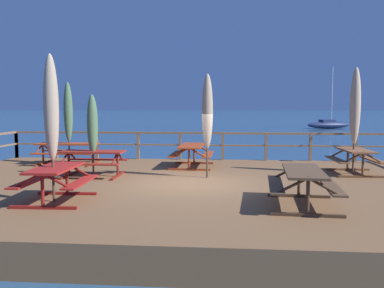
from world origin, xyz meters
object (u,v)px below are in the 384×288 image
at_px(picnic_table_mid_right, 303,179).
at_px(patio_umbrella_tall_mid_left, 51,108).
at_px(patio_umbrella_short_front, 68,112).
at_px(picnic_table_front_left, 68,149).
at_px(picnic_table_mid_centre, 55,177).
at_px(patio_umbrella_tall_back_left, 207,112).
at_px(picnic_table_back_right, 355,156).
at_px(sailboat_distant, 329,124).
at_px(patio_umbrella_tall_mid_right, 92,125).
at_px(picnic_table_back_left, 93,158).
at_px(patio_umbrella_tall_back_right, 355,107).
at_px(picnic_table_mid_left, 192,151).

relative_size(picnic_table_mid_right, patio_umbrella_tall_mid_left, 0.67).
bearing_deg(patio_umbrella_short_front, picnic_table_front_left, 173.97).
relative_size(picnic_table_mid_centre, patio_umbrella_tall_mid_left, 0.55).
relative_size(picnic_table_mid_centre, patio_umbrella_tall_back_left, 0.59).
relative_size(picnic_table_back_right, patio_umbrella_tall_back_left, 0.59).
bearing_deg(sailboat_distant, picnic_table_mid_centre, -110.48).
bearing_deg(picnic_table_mid_right, patio_umbrella_tall_mid_right, 150.22).
bearing_deg(picnic_table_mid_centre, picnic_table_back_left, 94.39).
height_order(picnic_table_mid_right, sailboat_distant, sailboat_distant).
height_order(picnic_table_mid_centre, patio_umbrella_short_front, patio_umbrella_short_front).
relative_size(picnic_table_mid_centre, picnic_table_mid_right, 0.82).
bearing_deg(patio_umbrella_tall_mid_left, picnic_table_front_left, 109.06).
height_order(patio_umbrella_short_front, patio_umbrella_tall_mid_right, patio_umbrella_short_front).
xyz_separation_m(picnic_table_back_left, patio_umbrella_tall_back_right, (7.88, 1.13, 1.53)).
distance_m(picnic_table_back_right, patio_umbrella_tall_back_right, 1.53).
bearing_deg(picnic_table_mid_centre, sailboat_distant, 69.52).
distance_m(picnic_table_back_left, patio_umbrella_tall_back_left, 3.67).
bearing_deg(patio_umbrella_tall_back_left, picnic_table_mid_centre, -133.62).
xyz_separation_m(picnic_table_front_left, picnic_table_back_left, (1.77, -2.45, -0.01)).
xyz_separation_m(picnic_table_mid_left, patio_umbrella_tall_back_right, (5.11, -1.04, 1.52)).
relative_size(picnic_table_back_right, picnic_table_back_left, 0.96).
height_order(picnic_table_mid_centre, picnic_table_mid_left, same).
bearing_deg(patio_umbrella_tall_mid_right, sailboat_distant, 67.78).
height_order(picnic_table_front_left, picnic_table_mid_centre, same).
bearing_deg(picnic_table_front_left, patio_umbrella_tall_back_right, -7.75).
relative_size(picnic_table_back_left, picnic_table_mid_left, 0.93).
height_order(picnic_table_back_right, picnic_table_mid_centre, same).
relative_size(patio_umbrella_tall_back_right, patio_umbrella_tall_back_left, 1.08).
distance_m(picnic_table_mid_centre, patio_umbrella_tall_mid_left, 1.48).
height_order(patio_umbrella_tall_back_right, patio_umbrella_tall_mid_left, patio_umbrella_tall_back_right).
distance_m(patio_umbrella_tall_back_right, patio_umbrella_tall_mid_left, 8.85).
height_order(picnic_table_back_left, patio_umbrella_tall_back_right, patio_umbrella_tall_back_right).
bearing_deg(patio_umbrella_tall_back_left, patio_umbrella_tall_mid_right, -178.34).
xyz_separation_m(picnic_table_mid_right, patio_umbrella_tall_mid_left, (-5.36, -0.06, 1.47)).
relative_size(picnic_table_mid_left, patio_umbrella_tall_back_left, 0.66).
relative_size(picnic_table_mid_right, patio_umbrella_tall_back_left, 0.71).
xyz_separation_m(picnic_table_front_left, sailboat_distant, (18.53, 38.50, -0.69)).
bearing_deg(patio_umbrella_tall_back_left, picnic_table_back_right, 13.28).
bearing_deg(patio_umbrella_tall_mid_right, patio_umbrella_tall_back_left, 1.66).
distance_m(picnic_table_front_left, patio_umbrella_tall_mid_left, 6.23).
relative_size(patio_umbrella_tall_back_right, patio_umbrella_short_front, 1.11).
distance_m(picnic_table_back_left, patio_umbrella_tall_back_right, 8.11).
height_order(patio_umbrella_tall_back_right, sailboat_distant, sailboat_distant).
height_order(picnic_table_back_left, picnic_table_mid_left, same).
height_order(patio_umbrella_tall_mid_left, sailboat_distant, sailboat_distant).
bearing_deg(picnic_table_back_right, patio_umbrella_tall_back_right, 175.51).
xyz_separation_m(picnic_table_front_left, patio_umbrella_tall_mid_left, (1.98, -5.72, 1.47)).
bearing_deg(patio_umbrella_tall_back_left, picnic_table_mid_left, 106.87).
xyz_separation_m(picnic_table_mid_centre, sailboat_distant, (16.51, 44.20, -0.67)).
xyz_separation_m(picnic_table_back_right, picnic_table_mid_centre, (-7.68, -4.38, -0.00)).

